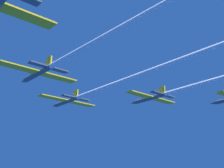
{
  "coord_description": "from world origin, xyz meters",
  "views": [
    {
      "loc": [
        -45.09,
        -72.33,
        -23.65
      ],
      "look_at": [
        0.24,
        -20.59,
        -0.25
      ],
      "focal_mm": 49.77,
      "sensor_mm": 36.0,
      "label": 1
    }
  ],
  "objects": [
    {
      "name": "jet_lead",
      "position": [
        0.68,
        -18.23,
        -0.23
      ],
      "size": [
        17.46,
        59.11,
        2.89
      ],
      "color": "#4C5660"
    },
    {
      "name": "jet_left_wing",
      "position": [
        -16.82,
        -30.47,
        -0.68
      ],
      "size": [
        17.46,
        51.31,
        2.89
      ],
      "color": "#4C5660"
    },
    {
      "name": "jet_right_wing",
      "position": [
        16.75,
        -31.99,
        0.12
      ],
      "size": [
        17.46,
        52.24,
        2.89
      ],
      "color": "#4C5660"
    }
  ]
}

